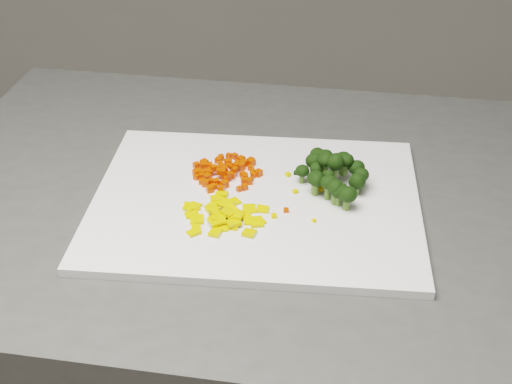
{
  "coord_description": "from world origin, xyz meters",
  "views": [
    {
      "loc": [
        0.03,
        -0.81,
        1.46
      ],
      "look_at": [
        -0.0,
        -0.01,
        0.92
      ],
      "focal_mm": 50.0,
      "sensor_mm": 36.0,
      "label": 1
    }
  ],
  "objects_px": {
    "pepper_pile": "(226,213)",
    "broccoli_pile": "(333,171)",
    "cutting_board": "(256,202)",
    "carrot_pile": "(225,167)"
  },
  "relations": [
    {
      "from": "cutting_board",
      "to": "pepper_pile",
      "type": "bearing_deg",
      "value": -127.8
    },
    {
      "from": "cutting_board",
      "to": "broccoli_pile",
      "type": "relative_size",
      "value": 3.75
    },
    {
      "from": "pepper_pile",
      "to": "broccoli_pile",
      "type": "bearing_deg",
      "value": 28.46
    },
    {
      "from": "pepper_pile",
      "to": "broccoli_pile",
      "type": "height_order",
      "value": "broccoli_pile"
    },
    {
      "from": "pepper_pile",
      "to": "broccoli_pile",
      "type": "distance_m",
      "value": 0.16
    },
    {
      "from": "cutting_board",
      "to": "carrot_pile",
      "type": "xyz_separation_m",
      "value": [
        -0.05,
        0.06,
        0.02
      ]
    },
    {
      "from": "carrot_pile",
      "to": "pepper_pile",
      "type": "relative_size",
      "value": 0.86
    },
    {
      "from": "broccoli_pile",
      "to": "carrot_pile",
      "type": "bearing_deg",
      "value": 169.84
    },
    {
      "from": "cutting_board",
      "to": "broccoli_pile",
      "type": "bearing_deg",
      "value": 15.63
    },
    {
      "from": "carrot_pile",
      "to": "pepper_pile",
      "type": "height_order",
      "value": "carrot_pile"
    }
  ]
}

